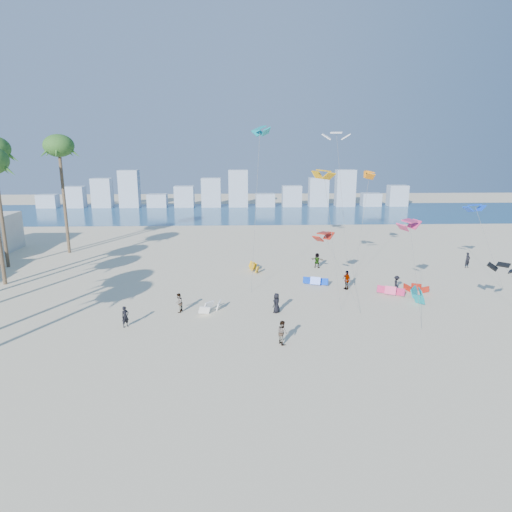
{
  "coord_description": "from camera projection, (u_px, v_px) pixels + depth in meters",
  "views": [
    {
      "loc": [
        1.53,
        -22.96,
        14.15
      ],
      "look_at": [
        3.0,
        16.0,
        4.5
      ],
      "focal_mm": 31.84,
      "sensor_mm": 36.0,
      "label": 1
    }
  ],
  "objects": [
    {
      "name": "kitesurfer_mid",
      "position": [
        282.0,
        332.0,
        32.84
      ],
      "size": [
        0.95,
        1.05,
        1.78
      ],
      "primitive_type": "imported",
      "rotation": [
        0.0,
        0.0,
        1.96
      ],
      "color": "gray",
      "rests_on": "ground"
    },
    {
      "name": "grounded_kites",
      "position": [
        339.0,
        287.0,
        44.55
      ],
      "size": [
        22.67,
        15.44,
        1.01
      ],
      "color": "white",
      "rests_on": "ground"
    },
    {
      "name": "distant_skyline",
      "position": [
        227.0,
        193.0,
        104.37
      ],
      "size": [
        85.0,
        3.0,
        8.4
      ],
      "color": "#9EADBF",
      "rests_on": "ground"
    },
    {
      "name": "kitesurfer_near",
      "position": [
        125.0,
        317.0,
        35.89
      ],
      "size": [
        0.73,
        0.73,
        1.71
      ],
      "primitive_type": "imported",
      "rotation": [
        0.0,
        0.0,
        0.78
      ],
      "color": "black",
      "rests_on": "ground"
    },
    {
      "name": "flying_kites",
      "position": [
        355.0,
        175.0,
        45.26
      ],
      "size": [
        25.32,
        28.41,
        16.4
      ],
      "color": "red",
      "rests_on": "ground"
    },
    {
      "name": "ocean",
      "position": [
        232.0,
        213.0,
        95.46
      ],
      "size": [
        220.0,
        220.0,
        0.0
      ],
      "primitive_type": "plane",
      "color": "navy",
      "rests_on": "ground"
    },
    {
      "name": "kitesurfers_far",
      "position": [
        327.0,
        278.0,
        46.09
      ],
      "size": [
        32.79,
        15.57,
        1.93
      ],
      "color": "black",
      "rests_on": "ground"
    },
    {
      "name": "ground",
      "position": [
        214.0,
        402.0,
        25.62
      ],
      "size": [
        220.0,
        220.0,
        0.0
      ],
      "primitive_type": "plane",
      "color": "beige",
      "rests_on": "ground"
    }
  ]
}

